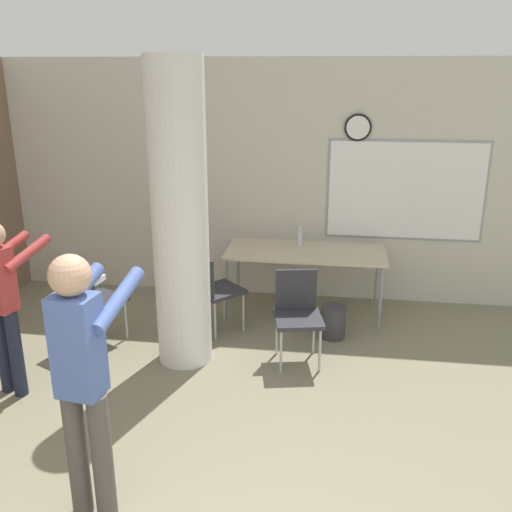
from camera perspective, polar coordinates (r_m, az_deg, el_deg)
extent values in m
cube|color=beige|center=(6.77, 3.69, 7.38)|extent=(8.00, 0.12, 2.80)
cylinder|color=black|center=(6.59, 10.16, 12.54)|extent=(0.30, 0.03, 0.30)
cylinder|color=white|center=(6.57, 10.16, 12.53)|extent=(0.25, 0.01, 0.25)
cube|color=#99999E|center=(6.75, 14.71, 6.34)|extent=(1.79, 0.01, 1.16)
cube|color=white|center=(6.74, 14.72, 6.33)|extent=(1.73, 0.02, 1.10)
cylinder|color=white|center=(5.17, -7.63, 3.76)|extent=(0.51, 0.51, 2.80)
cube|color=beige|center=(6.39, 4.98, 0.40)|extent=(1.77, 0.77, 0.03)
cylinder|color=gray|center=(6.31, -2.81, -3.37)|extent=(0.04, 0.04, 0.71)
cylinder|color=gray|center=(6.23, 12.33, -4.10)|extent=(0.04, 0.04, 0.71)
cylinder|color=gray|center=(6.91, -1.80, -1.38)|extent=(0.04, 0.04, 0.71)
cylinder|color=gray|center=(6.83, 11.99, -2.02)|extent=(0.04, 0.04, 0.71)
cylinder|color=silver|center=(6.54, 4.39, 1.75)|extent=(0.06, 0.06, 0.17)
cylinder|color=silver|center=(6.51, 4.42, 2.76)|extent=(0.02, 0.02, 0.07)
cylinder|color=#38383D|center=(6.02, 7.70, -6.54)|extent=(0.26, 0.26, 0.34)
cube|color=#2D2D33|center=(5.99, -15.47, -4.27)|extent=(0.59, 0.59, 0.04)
cube|color=#2D2D33|center=(5.80, -17.18, -2.88)|extent=(0.37, 0.20, 0.40)
cylinder|color=#B7B7BC|center=(6.06, -12.87, -6.20)|extent=(0.02, 0.02, 0.43)
cylinder|color=#B7B7BC|center=(6.32, -15.11, -5.36)|extent=(0.02, 0.02, 0.43)
cylinder|color=#B7B7BC|center=(5.86, -15.46, -7.34)|extent=(0.02, 0.02, 0.43)
cylinder|color=#B7B7BC|center=(6.12, -17.66, -6.42)|extent=(0.02, 0.02, 0.43)
cube|color=#2D2D33|center=(6.03, -3.69, -3.47)|extent=(0.62, 0.62, 0.04)
cube|color=#2D2D33|center=(5.84, -5.40, -1.92)|extent=(0.30, 0.30, 0.40)
cylinder|color=#B7B7BC|center=(6.08, -1.28, -5.65)|extent=(0.02, 0.02, 0.43)
cylinder|color=#B7B7BC|center=(6.35, -3.21, -4.59)|extent=(0.02, 0.02, 0.43)
cylinder|color=#B7B7BC|center=(5.89, -4.12, -6.51)|extent=(0.02, 0.02, 0.43)
cylinder|color=#B7B7BC|center=(6.17, -5.98, -5.37)|extent=(0.02, 0.02, 0.43)
cube|color=#2D2D33|center=(5.37, 4.27, -6.33)|extent=(0.52, 0.52, 0.04)
cube|color=#2D2D33|center=(5.47, 4.04, -3.34)|extent=(0.39, 0.11, 0.40)
cylinder|color=#B7B7BC|center=(5.29, 2.51, -9.52)|extent=(0.02, 0.02, 0.43)
cylinder|color=#B7B7BC|center=(5.34, 6.41, -9.36)|extent=(0.02, 0.02, 0.43)
cylinder|color=#B7B7BC|center=(5.61, 2.13, -7.80)|extent=(0.02, 0.02, 0.43)
cylinder|color=#B7B7BC|center=(5.66, 5.79, -7.67)|extent=(0.02, 0.02, 0.43)
cylinder|color=#1E2338|center=(5.29, -22.86, -9.01)|extent=(0.11, 0.11, 0.77)
cylinder|color=#1E2338|center=(5.40, -23.97, -8.61)|extent=(0.11, 0.11, 0.77)
cylinder|color=#B23838|center=(5.08, -21.86, 0.27)|extent=(0.22, 0.49, 0.22)
cylinder|color=#B23838|center=(5.26, -23.71, 0.63)|extent=(0.22, 0.49, 0.22)
cylinder|color=#514C47|center=(3.78, -15.11, -18.94)|extent=(0.13, 0.13, 0.88)
cylinder|color=#514C47|center=(3.87, -17.44, -18.30)|extent=(0.13, 0.13, 0.88)
cube|color=#4C66AD|center=(3.44, -17.41, -8.57)|extent=(0.28, 0.23, 0.62)
sphere|color=tan|center=(3.27, -18.12, -1.85)|extent=(0.24, 0.24, 0.24)
cylinder|color=#4C66AD|center=(3.47, -13.59, -4.26)|extent=(0.16, 0.56, 0.25)
cylinder|color=#4C66AD|center=(3.61, -17.50, -3.71)|extent=(0.16, 0.56, 0.25)
cube|color=white|center=(3.81, -15.51, -2.32)|extent=(0.05, 0.13, 0.04)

